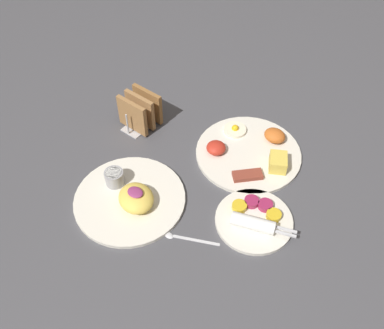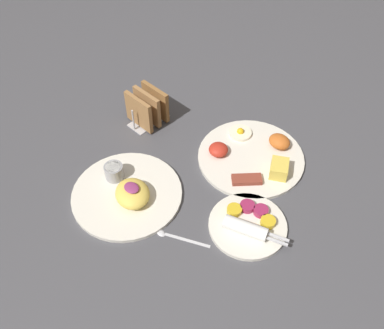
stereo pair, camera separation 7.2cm
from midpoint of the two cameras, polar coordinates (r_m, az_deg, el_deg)
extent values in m
plane|color=#47474C|center=(1.11, 0.45, -1.81)|extent=(3.00, 3.00, 0.00)
cylinder|color=silver|center=(1.16, 9.61, 0.87)|extent=(0.28, 0.28, 0.01)
cube|color=#E5C64C|center=(1.12, 13.35, -0.61)|extent=(0.07, 0.07, 0.04)
ellipsoid|color=#C66023|center=(1.19, 13.29, 2.94)|extent=(0.06, 0.05, 0.03)
cylinder|color=#F4EACC|center=(1.21, 8.15, 4.13)|extent=(0.06, 0.06, 0.01)
sphere|color=yellow|center=(1.21, 8.18, 4.33)|extent=(0.02, 0.02, 0.02)
ellipsoid|color=red|center=(1.15, 5.34, 1.93)|extent=(0.05, 0.05, 0.03)
cube|color=brown|center=(1.10, 9.19, -2.05)|extent=(0.08, 0.08, 0.01)
cylinder|color=silver|center=(1.03, 9.47, -8.07)|extent=(0.18, 0.18, 0.01)
cylinder|color=gold|center=(1.03, 12.11, -7.56)|extent=(0.04, 0.04, 0.01)
cylinder|color=#99234C|center=(1.04, 11.14, -6.17)|extent=(0.04, 0.04, 0.01)
cylinder|color=#99234C|center=(1.04, 9.36, -5.60)|extent=(0.04, 0.04, 0.01)
cylinder|color=gold|center=(1.03, 7.67, -6.13)|extent=(0.04, 0.04, 0.01)
cylinder|color=white|center=(1.00, 9.22, -8.43)|extent=(0.11, 0.07, 0.03)
cube|color=silver|center=(1.00, 13.51, -9.50)|extent=(0.05, 0.02, 0.00)
cube|color=silver|center=(0.99, 13.34, -10.05)|extent=(0.05, 0.02, 0.00)
cylinder|color=silver|center=(1.07, -6.77, -4.04)|extent=(0.28, 0.28, 0.01)
ellipsoid|color=#EAC651|center=(1.04, -5.98, -3.95)|extent=(0.12, 0.11, 0.04)
ellipsoid|color=#8C3366|center=(1.02, -6.08, -3.17)|extent=(0.04, 0.03, 0.01)
cylinder|color=#99999E|center=(1.09, -8.50, -1.03)|extent=(0.05, 0.05, 0.04)
cylinder|color=white|center=(1.08, -8.59, -0.48)|extent=(0.04, 0.04, 0.01)
cube|color=#B7B7BC|center=(1.26, -4.18, 5.89)|extent=(0.06, 0.12, 0.01)
cube|color=#9A6D3F|center=(1.21, -5.42, 6.92)|extent=(0.10, 0.01, 0.10)
cube|color=#9D6F42|center=(1.23, -4.31, 7.65)|extent=(0.10, 0.01, 0.10)
cube|color=olive|center=(1.24, -3.22, 8.35)|extent=(0.10, 0.01, 0.10)
cylinder|color=#B7B7BC|center=(1.21, -6.14, 5.90)|extent=(0.01, 0.01, 0.07)
cylinder|color=#B7B7BC|center=(1.26, -2.47, 8.32)|extent=(0.01, 0.01, 0.07)
cube|color=silver|center=(1.00, 1.48, -10.11)|extent=(0.10, 0.05, 0.00)
ellipsoid|color=silver|center=(1.01, -2.11, -9.08)|extent=(0.02, 0.02, 0.01)
camera|label=1|loc=(0.04, -88.12, 2.11)|focal=40.00mm
camera|label=2|loc=(0.04, 91.88, -2.11)|focal=40.00mm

